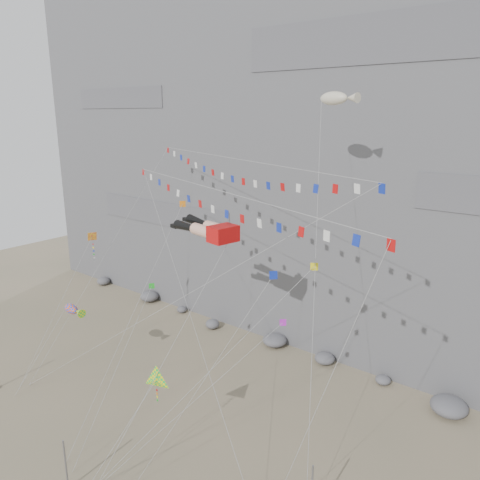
{
  "coord_description": "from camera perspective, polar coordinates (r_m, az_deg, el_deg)",
  "views": [
    {
      "loc": [
        25.17,
        -21.12,
        24.04
      ],
      "look_at": [
        1.54,
        9.0,
        13.71
      ],
      "focal_mm": 35.0,
      "sensor_mm": 36.0,
      "label": 1
    }
  ],
  "objects": [
    {
      "name": "small_kite_d",
      "position": [
        32.72,
        8.56,
        -3.71
      ],
      "size": [
        9.22,
        14.04,
        21.02
      ],
      "color": "yellow",
      "rests_on": "ground"
    },
    {
      "name": "ground",
      "position": [
        40.71,
        -10.29,
        -21.36
      ],
      "size": [
        120.0,
        120.0,
        0.0
      ],
      "primitive_type": "plane",
      "color": "gray",
      "rests_on": "ground"
    },
    {
      "name": "fish_windsock",
      "position": [
        45.66,
        -19.89,
        -7.92
      ],
      "size": [
        3.26,
        6.07,
        8.83
      ],
      "color": "#F9590C",
      "rests_on": "ground"
    },
    {
      "name": "anchor_pole_center",
      "position": [
        35.78,
        -20.47,
        -24.3
      ],
      "size": [
        0.12,
        0.12,
        3.73
      ],
      "primitive_type": "cylinder",
      "color": "gray",
      "rests_on": "ground"
    },
    {
      "name": "small_kite_b",
      "position": [
        32.96,
        4.78,
        -10.39
      ],
      "size": [
        8.05,
        10.82,
        16.14
      ],
      "color": "#B421C0",
      "rests_on": "ground"
    },
    {
      "name": "delta_kite",
      "position": [
        33.55,
        -10.23,
        -16.5
      ],
      "size": [
        2.29,
        6.76,
        9.09
      ],
      "color": "yellow",
      "rests_on": "ground"
    },
    {
      "name": "legs_kite",
      "position": [
        36.31,
        -3.96,
        1.31
      ],
      "size": [
        7.06,
        15.78,
        20.59
      ],
      "rotation": [
        0.0,
        0.0,
        -0.2
      ],
      "color": "#BC0B0B",
      "rests_on": "ground"
    },
    {
      "name": "blimp_windsock",
      "position": [
        36.53,
        11.33,
        16.44
      ],
      "size": [
        7.81,
        13.25,
        28.52
      ],
      "color": "beige",
      "rests_on": "ground"
    },
    {
      "name": "harlequin_kite",
      "position": [
        46.74,
        -17.61,
        0.35
      ],
      "size": [
        2.3,
        8.82,
        15.04
      ],
      "color": "red",
      "rests_on": "ground"
    },
    {
      "name": "flag_banner_lower",
      "position": [
        32.23,
        -2.54,
        6.0
      ],
      "size": [
        28.17,
        11.5,
        21.7
      ],
      "color": "#BC0B0B",
      "rests_on": "ground"
    },
    {
      "name": "small_kite_c",
      "position": [
        39.21,
        -10.89,
        -5.95
      ],
      "size": [
        2.75,
        10.42,
        14.42
      ],
      "color": "green",
      "rests_on": "ground"
    },
    {
      "name": "small_kite_a",
      "position": [
        40.1,
        -7.27,
        3.82
      ],
      "size": [
        1.75,
        14.24,
        21.46
      ],
      "color": "orange",
      "rests_on": "ground"
    },
    {
      "name": "small_kite_e",
      "position": [
        28.51,
        3.73,
        -4.83
      ],
      "size": [
        7.29,
        6.83,
        17.16
      ],
      "color": "#12289E",
      "rests_on": "ground"
    },
    {
      "name": "talus_boulders",
      "position": [
        51.34,
        4.25,
        -12.1
      ],
      "size": [
        60.0,
        3.0,
        1.2
      ],
      "primitive_type": null,
      "color": "slate",
      "rests_on": "ground"
    },
    {
      "name": "flag_banner_upper",
      "position": [
        37.5,
        -0.32,
        9.79
      ],
      "size": [
        29.64,
        17.39,
        28.1
      ],
      "color": "#BC0B0B",
      "rests_on": "ground"
    },
    {
      "name": "cliff",
      "position": [
        58.79,
        13.25,
        15.66
      ],
      "size": [
        80.0,
        28.0,
        50.0
      ],
      "primitive_type": "cube",
      "color": "slate",
      "rests_on": "ground"
    }
  ]
}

